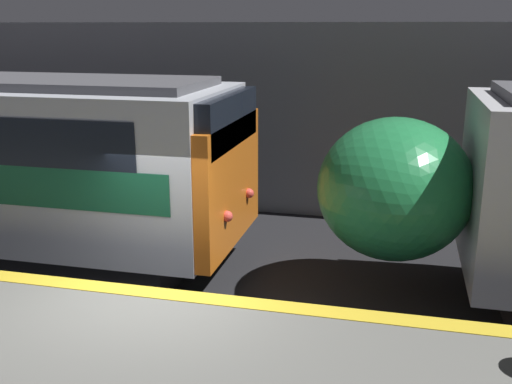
# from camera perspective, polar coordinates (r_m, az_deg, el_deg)

# --- Properties ---
(ground_plane) EXTENTS (120.00, 120.00, 0.00)m
(ground_plane) POSITION_cam_1_polar(r_m,az_deg,el_deg) (8.36, -9.13, -15.58)
(ground_plane) COLOR black
(station_rear_barrier) EXTENTS (50.00, 0.15, 4.37)m
(station_rear_barrier) POSITION_cam_1_polar(r_m,az_deg,el_deg) (13.85, 1.42, 6.80)
(station_rear_barrier) COLOR gray
(station_rear_barrier) RESTS_ON ground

